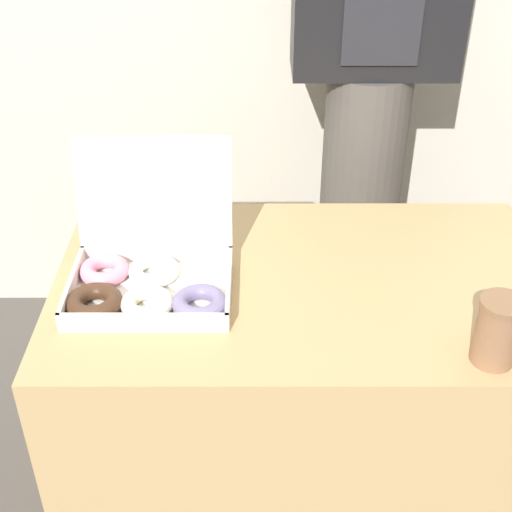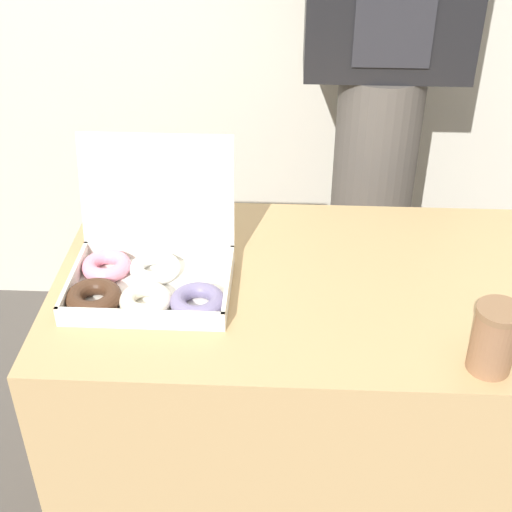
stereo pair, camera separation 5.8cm
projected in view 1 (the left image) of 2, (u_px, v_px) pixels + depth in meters
The scene contains 5 objects.
ground_plane at pixel (294, 502), 1.89m from camera, with size 14.00×14.00×0.00m, color #4C4742.
table at pixel (299, 404), 1.69m from camera, with size 1.04×0.63×0.73m.
donut_box at pixel (144, 275), 1.43m from camera, with size 0.34×0.30×0.27m.
coffee_cup at pixel (498, 331), 1.24m from camera, with size 0.08×0.08×0.13m.
person_customer at pixel (372, 64), 1.86m from camera, with size 0.42×0.23×1.79m.
Camera 1 is at (-0.10, -1.20, 1.60)m, focal length 50.00 mm.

